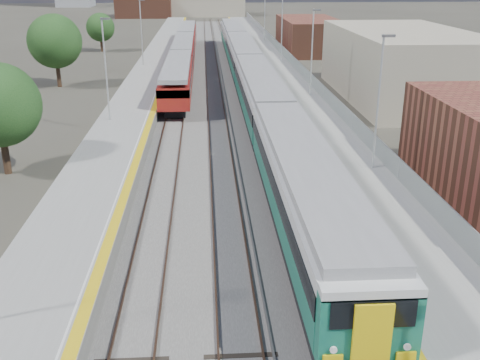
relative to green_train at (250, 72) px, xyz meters
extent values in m
plane|color=#47443A|center=(-1.50, 3.15, -2.34)|extent=(320.00, 320.00, 0.00)
cube|color=#565451|center=(-3.75, 5.65, -2.31)|extent=(10.50, 155.00, 0.06)
cube|color=#4C3323|center=(-0.72, 8.15, -2.23)|extent=(0.07, 160.00, 0.14)
cube|color=#4C3323|center=(0.72, 8.15, -2.23)|extent=(0.07, 160.00, 0.14)
cube|color=#4C3323|center=(-4.22, 8.15, -2.23)|extent=(0.07, 160.00, 0.14)
cube|color=#4C3323|center=(-2.78, 8.15, -2.23)|extent=(0.07, 160.00, 0.14)
cube|color=#4C3323|center=(-7.72, 8.15, -2.23)|extent=(0.07, 160.00, 0.14)
cube|color=#4C3323|center=(-6.28, 8.15, -2.23)|extent=(0.07, 160.00, 0.14)
cube|color=gray|center=(-1.05, 8.15, -2.24)|extent=(0.08, 160.00, 0.10)
cube|color=gray|center=(-2.45, 8.15, -2.24)|extent=(0.08, 160.00, 0.10)
cube|color=slate|center=(3.75, 5.65, -1.84)|extent=(4.70, 155.00, 1.00)
cube|color=gray|center=(3.75, 5.65, -1.34)|extent=(4.70, 155.00, 0.03)
cube|color=gold|center=(1.65, 5.65, -1.32)|extent=(0.40, 155.00, 0.01)
cube|color=gray|center=(5.95, 5.65, -0.74)|extent=(0.06, 155.00, 1.20)
cylinder|color=#9EA0A3|center=(5.10, -24.85, 2.43)|extent=(0.12, 0.12, 7.50)
cube|color=#4C4C4F|center=(5.35, -24.85, 6.08)|extent=(0.70, 0.18, 0.14)
cylinder|color=#9EA0A3|center=(5.10, -4.85, 2.43)|extent=(0.12, 0.12, 7.50)
cube|color=#4C4C4F|center=(5.35, -4.85, 6.08)|extent=(0.70, 0.18, 0.14)
cylinder|color=#9EA0A3|center=(5.10, 15.15, 2.43)|extent=(0.12, 0.12, 7.50)
cylinder|color=#9EA0A3|center=(5.10, 35.15, 2.43)|extent=(0.12, 0.12, 7.50)
cube|color=slate|center=(-10.55, 5.65, -1.84)|extent=(4.30, 155.00, 1.00)
cube|color=gray|center=(-10.55, 5.65, -1.34)|extent=(4.30, 155.00, 0.03)
cube|color=gold|center=(-8.65, 5.65, -1.32)|extent=(0.45, 155.00, 0.01)
cube|color=silver|center=(-9.00, 5.65, -1.32)|extent=(0.08, 155.00, 0.01)
cylinder|color=#9EA0A3|center=(-11.70, -12.85, 2.43)|extent=(0.12, 0.12, 7.50)
cube|color=#4C4C4F|center=(-11.45, -12.85, 6.08)|extent=(0.70, 0.18, 0.14)
cylinder|color=#9EA0A3|center=(-11.70, 13.15, 2.43)|extent=(0.12, 0.12, 7.50)
cube|color=#4C4C4F|center=(-11.45, 13.15, 6.08)|extent=(0.70, 0.18, 0.14)
cube|color=#A89D86|center=(14.50, -1.85, 0.86)|extent=(11.00, 22.00, 6.40)
cube|color=brown|center=(11.50, 31.15, 0.06)|extent=(8.00, 18.00, 4.80)
cube|color=#A89D86|center=(-3.50, 103.15, 1.16)|extent=(20.00, 14.00, 7.00)
cube|color=brown|center=(-19.50, 98.15, 0.46)|extent=(14.00, 12.00, 5.60)
cube|color=black|center=(0.00, -31.22, -1.42)|extent=(2.85, 20.47, 0.48)
cube|color=#10554C|center=(0.00, -31.22, -0.58)|extent=(2.96, 20.47, 1.20)
cube|color=black|center=(0.00, -31.22, 0.36)|extent=(3.02, 20.47, 0.82)
cube|color=silver|center=(0.00, -31.22, 1.01)|extent=(2.96, 20.47, 0.50)
cube|color=gray|center=(0.00, -31.22, 1.46)|extent=(2.62, 20.47, 0.42)
cube|color=black|center=(0.00, -10.26, -1.42)|extent=(2.85, 20.47, 0.48)
cube|color=#10554C|center=(0.00, -10.26, -0.58)|extent=(2.96, 20.47, 1.20)
cube|color=black|center=(0.00, -10.26, 0.36)|extent=(3.02, 20.47, 0.82)
cube|color=silver|center=(0.00, -10.26, 1.01)|extent=(2.96, 20.47, 0.50)
cube|color=gray|center=(0.00, -10.26, 1.46)|extent=(2.62, 20.47, 0.42)
cube|color=black|center=(0.00, 10.71, -1.42)|extent=(2.85, 20.47, 0.48)
cube|color=#10554C|center=(0.00, 10.71, -0.58)|extent=(2.96, 20.47, 1.20)
cube|color=black|center=(0.00, 10.71, 0.36)|extent=(3.02, 20.47, 0.82)
cube|color=silver|center=(0.00, 10.71, 1.01)|extent=(2.96, 20.47, 0.50)
cube|color=gray|center=(0.00, 10.71, 1.46)|extent=(2.62, 20.47, 0.42)
cube|color=black|center=(0.00, 31.68, -1.42)|extent=(2.85, 20.47, 0.48)
cube|color=#10554C|center=(0.00, 31.68, -0.58)|extent=(2.96, 20.47, 1.20)
cube|color=black|center=(0.00, 31.68, 0.36)|extent=(3.02, 20.47, 0.82)
cube|color=silver|center=(0.00, 31.68, 1.01)|extent=(2.96, 20.47, 0.50)
cube|color=gray|center=(0.00, 31.68, 1.46)|extent=(2.62, 20.47, 0.42)
cube|color=#10554C|center=(0.00, -41.72, -0.09)|extent=(2.94, 0.63, 2.20)
cube|color=black|center=(0.00, -42.04, 0.54)|extent=(2.41, 0.06, 0.84)
cube|color=gold|center=(0.00, -42.10, -0.19)|extent=(1.10, 0.10, 2.20)
cube|color=black|center=(-7.00, -1.56, -1.90)|extent=(1.79, 15.22, 0.62)
cube|color=maroon|center=(-7.00, -1.56, -0.41)|extent=(2.64, 17.90, 1.88)
cube|color=black|center=(-7.00, -1.56, 0.06)|extent=(2.69, 17.90, 0.66)
cube|color=gray|center=(-7.00, -1.56, 1.00)|extent=(2.36, 17.90, 0.38)
cube|color=black|center=(-7.00, 16.84, -1.90)|extent=(1.79, 15.22, 0.62)
cube|color=maroon|center=(-7.00, 16.84, -0.41)|extent=(2.64, 17.90, 1.88)
cube|color=black|center=(-7.00, 16.84, 0.06)|extent=(2.69, 17.90, 0.66)
cube|color=gray|center=(-7.00, 16.84, 1.00)|extent=(2.36, 17.90, 0.38)
cube|color=black|center=(-7.00, 35.24, -1.90)|extent=(1.79, 15.22, 0.62)
cube|color=maroon|center=(-7.00, 35.24, -0.41)|extent=(2.64, 17.90, 1.88)
cube|color=black|center=(-7.00, 35.24, 0.06)|extent=(2.69, 17.90, 0.66)
cube|color=gray|center=(-7.00, 35.24, 1.00)|extent=(2.36, 17.90, 0.38)
cylinder|color=#382619|center=(-16.61, -21.67, -1.16)|extent=(0.44, 0.44, 2.36)
cylinder|color=#382619|center=(-19.84, 5.57, -1.03)|extent=(0.44, 0.44, 2.63)
sphere|color=#193E18|center=(-19.84, 5.57, 2.40)|extent=(5.54, 5.54, 5.54)
cylinder|color=#382619|center=(-19.80, 32.69, -1.35)|extent=(0.44, 0.44, 1.98)
sphere|color=#193E18|center=(-19.80, 32.69, 1.24)|extent=(4.19, 4.19, 4.19)
cylinder|color=#382619|center=(17.56, 15.62, -1.34)|extent=(0.44, 0.44, 2.00)
sphere|color=#193E18|center=(17.56, 15.62, 1.26)|extent=(4.22, 4.22, 4.22)
camera|label=1|loc=(-4.48, -54.83, 9.41)|focal=42.00mm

